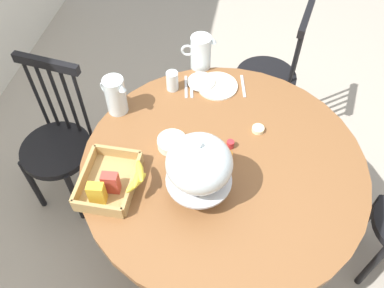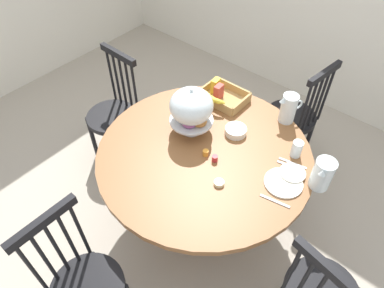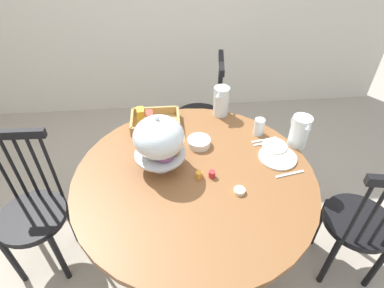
% 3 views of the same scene
% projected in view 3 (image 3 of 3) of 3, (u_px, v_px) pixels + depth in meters
% --- Properties ---
extents(ground_plane, '(10.00, 10.00, 0.00)m').
position_uv_depth(ground_plane, '(173.00, 244.00, 2.22)').
color(ground_plane, '#A89E8E').
extents(dining_table, '(1.33, 1.33, 0.74)m').
position_uv_depth(dining_table, '(194.00, 198.00, 1.83)').
color(dining_table, brown).
rests_on(dining_table, ground_plane).
extents(windsor_chair_near_window, '(0.40, 0.40, 0.97)m').
position_uv_depth(windsor_chair_near_window, '(33.00, 214.00, 1.87)').
color(windsor_chair_near_window, black).
rests_on(windsor_chair_near_window, ground_plane).
extents(windsor_chair_facing_door, '(0.41, 0.41, 0.97)m').
position_uv_depth(windsor_chair_facing_door, '(360.00, 225.00, 1.81)').
color(windsor_chair_facing_door, black).
rests_on(windsor_chair_facing_door, ground_plane).
extents(windsor_chair_far_side, '(0.40, 0.40, 0.97)m').
position_uv_depth(windsor_chair_far_side, '(202.00, 117.00, 2.64)').
color(windsor_chair_far_side, black).
rests_on(windsor_chair_far_side, ground_plane).
extents(pastry_stand_with_dome, '(0.28, 0.28, 0.34)m').
position_uv_depth(pastry_stand_with_dome, '(159.00, 139.00, 1.64)').
color(pastry_stand_with_dome, silver).
rests_on(pastry_stand_with_dome, dining_table).
extents(orange_juice_pitcher, '(0.11, 0.20, 0.19)m').
position_uv_depth(orange_juice_pitcher, '(299.00, 132.00, 1.87)').
color(orange_juice_pitcher, silver).
rests_on(orange_juice_pitcher, dining_table).
extents(milk_pitcher, '(0.11, 0.18, 0.20)m').
position_uv_depth(milk_pitcher, '(221.00, 102.00, 2.11)').
color(milk_pitcher, silver).
rests_on(milk_pitcher, dining_table).
extents(cereal_basket, '(0.32, 0.30, 0.12)m').
position_uv_depth(cereal_basket, '(153.00, 122.00, 2.03)').
color(cereal_basket, tan).
rests_on(cereal_basket, dining_table).
extents(china_plate_large, '(0.22, 0.22, 0.01)m').
position_uv_depth(china_plate_large, '(278.00, 157.00, 1.82)').
color(china_plate_large, white).
rests_on(china_plate_large, dining_table).
extents(china_plate_small, '(0.15, 0.15, 0.01)m').
position_uv_depth(china_plate_small, '(275.00, 146.00, 1.88)').
color(china_plate_small, white).
rests_on(china_plate_small, china_plate_large).
extents(cereal_bowl, '(0.14, 0.14, 0.04)m').
position_uv_depth(cereal_bowl, '(199.00, 142.00, 1.90)').
color(cereal_bowl, white).
rests_on(cereal_bowl, dining_table).
extents(drinking_glass, '(0.06, 0.06, 0.11)m').
position_uv_depth(drinking_glass, '(259.00, 127.00, 1.96)').
color(drinking_glass, silver).
rests_on(drinking_glass, dining_table).
extents(butter_dish, '(0.06, 0.06, 0.02)m').
position_uv_depth(butter_dish, '(239.00, 191.00, 1.61)').
color(butter_dish, beige).
rests_on(butter_dish, dining_table).
extents(jam_jar_strawberry, '(0.04, 0.04, 0.04)m').
position_uv_depth(jam_jar_strawberry, '(212.00, 174.00, 1.69)').
color(jam_jar_strawberry, '#B7282D').
rests_on(jam_jar_strawberry, dining_table).
extents(jam_jar_apricot, '(0.04, 0.04, 0.04)m').
position_uv_depth(jam_jar_apricot, '(199.00, 175.00, 1.69)').
color(jam_jar_apricot, orange).
rests_on(jam_jar_apricot, dining_table).
extents(table_knife, '(0.17, 0.05, 0.01)m').
position_uv_depth(table_knife, '(266.00, 143.00, 1.92)').
color(table_knife, silver).
rests_on(table_knife, dining_table).
extents(dinner_fork, '(0.17, 0.05, 0.01)m').
position_uv_depth(dinner_fork, '(264.00, 140.00, 1.95)').
color(dinner_fork, silver).
rests_on(dinner_fork, dining_table).
extents(soup_spoon, '(0.17, 0.05, 0.01)m').
position_uv_depth(soup_spoon, '(290.00, 174.00, 1.72)').
color(soup_spoon, silver).
rests_on(soup_spoon, dining_table).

